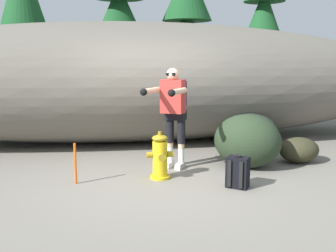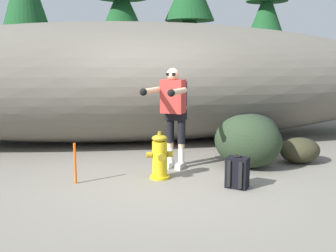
% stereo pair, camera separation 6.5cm
% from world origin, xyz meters
% --- Properties ---
extents(ground_plane, '(56.00, 56.00, 0.04)m').
position_xyz_m(ground_plane, '(0.00, 0.00, -0.02)').
color(ground_plane, slate).
extents(dirt_embankment, '(13.60, 3.20, 2.59)m').
position_xyz_m(dirt_embankment, '(0.00, 3.07, 1.30)').
color(dirt_embankment, '#666056').
rests_on(dirt_embankment, ground_plane).
extents(fire_hydrant, '(0.41, 0.35, 0.72)m').
position_xyz_m(fire_hydrant, '(-0.03, 0.12, 0.33)').
color(fire_hydrant, gold).
rests_on(fire_hydrant, ground_plane).
extents(utility_worker, '(0.85, 1.02, 1.65)m').
position_xyz_m(utility_worker, '(0.27, 0.60, 1.05)').
color(utility_worker, beige).
rests_on(utility_worker, ground_plane).
extents(spare_backpack, '(0.36, 0.36, 0.47)m').
position_xyz_m(spare_backpack, '(0.97, -0.51, 0.22)').
color(spare_backpack, black).
rests_on(spare_backpack, ground_plane).
extents(boulder_large, '(1.47, 1.48, 0.89)m').
position_xyz_m(boulder_large, '(1.51, 0.48, 0.45)').
color(boulder_large, '#253320').
rests_on(boulder_large, ground_plane).
extents(boulder_mid, '(1.55, 1.47, 0.74)m').
position_xyz_m(boulder_mid, '(2.03, 1.62, 0.37)').
color(boulder_mid, '#28312B').
rests_on(boulder_mid, ground_plane).
extents(boulder_small, '(0.84, 0.75, 0.44)m').
position_xyz_m(boulder_small, '(2.52, 0.60, 0.22)').
color(boulder_small, '#32311F').
rests_on(boulder_small, ground_plane).
extents(pine_tree_center, '(2.99, 2.99, 6.77)m').
position_xyz_m(pine_tree_center, '(0.04, 9.40, 3.55)').
color(pine_tree_center, '#47331E').
rests_on(pine_tree_center, ground_plane).
extents(pine_tree_right, '(2.91, 2.91, 5.42)m').
position_xyz_m(pine_tree_right, '(2.60, 9.39, 2.89)').
color(pine_tree_right, '#47331E').
rests_on(pine_tree_right, ground_plane).
extents(pine_tree_far_right, '(2.08, 2.08, 5.99)m').
position_xyz_m(pine_tree_far_right, '(4.61, 6.91, 3.27)').
color(pine_tree_far_right, '#47331E').
rests_on(pine_tree_far_right, ground_plane).
extents(survey_stake, '(0.04, 0.04, 0.60)m').
position_xyz_m(survey_stake, '(-1.28, 0.08, 0.30)').
color(survey_stake, '#E55914').
rests_on(survey_stake, ground_plane).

